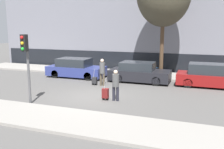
{
  "coord_description": "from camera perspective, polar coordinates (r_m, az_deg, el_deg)",
  "views": [
    {
      "loc": [
        5.51,
        -12.13,
        3.75
      ],
      "look_at": [
        0.44,
        1.8,
        0.95
      ],
      "focal_mm": 40.0,
      "sensor_mm": 36.0,
      "label": 1
    }
  ],
  "objects": [
    {
      "name": "traffic_light",
      "position": [
        12.65,
        -19.07,
        4.25
      ],
      "size": [
        0.28,
        0.47,
        3.43
      ],
      "color": "#515154",
      "rests_on": "ground_plane"
    },
    {
      "name": "trolley_right",
      "position": [
        13.07,
        -1.54,
        -4.31
      ],
      "size": [
        0.34,
        0.29,
        1.16
      ],
      "color": "maroon",
      "rests_on": "ground_plane"
    },
    {
      "name": "parked_car_1",
      "position": [
        17.49,
        6.24,
        0.42
      ],
      "size": [
        4.17,
        1.85,
        1.38
      ],
      "color": "black",
      "rests_on": "ground_plane"
    },
    {
      "name": "ground_plane",
      "position": [
        13.84,
        -4.28,
        -5.06
      ],
      "size": [
        80.0,
        80.0,
        0.0
      ],
      "primitive_type": "plane",
      "color": "#565451"
    },
    {
      "name": "trolley_left",
      "position": [
        16.49,
        -4.02,
        -1.32
      ],
      "size": [
        0.34,
        0.29,
        1.07
      ],
      "color": "#262628",
      "rests_on": "ground_plane"
    },
    {
      "name": "parked_car_2",
      "position": [
        17.09,
        21.08,
        -0.35
      ],
      "size": [
        3.94,
        1.71,
        1.49
      ],
      "color": "maroon",
      "rests_on": "ground_plane"
    },
    {
      "name": "sidewalk_far",
      "position": [
        20.25,
        3.87,
        0.17
      ],
      "size": [
        28.0,
        3.0,
        0.12
      ],
      "color": "gray",
      "rests_on": "ground_plane"
    },
    {
      "name": "sidewalk_near",
      "position": [
        10.69,
        -12.68,
        -9.78
      ],
      "size": [
        28.0,
        2.5,
        0.12
      ],
      "color": "gray",
      "rests_on": "ground_plane"
    },
    {
      "name": "building_facade",
      "position": [
        23.13,
        6.37,
        13.55
      ],
      "size": [
        28.0,
        2.27,
        9.89
      ],
      "color": "slate",
      "rests_on": "ground_plane"
    },
    {
      "name": "parked_bicycle",
      "position": [
        19.76,
        9.1,
        1.07
      ],
      "size": [
        1.77,
        0.06,
        0.96
      ],
      "color": "black",
      "rests_on": "sidewalk_far"
    },
    {
      "name": "pedestrian_right",
      "position": [
        12.82,
        0.84,
        -2.08
      ],
      "size": [
        0.35,
        0.34,
        1.62
      ],
      "rotation": [
        0.0,
        0.0,
        0.14
      ],
      "color": "#23232D",
      "rests_on": "ground_plane"
    },
    {
      "name": "pedestrian_left",
      "position": [
        16.16,
        -2.26,
        0.92
      ],
      "size": [
        0.35,
        0.34,
        1.77
      ],
      "rotation": [
        0.0,
        0.0,
        0.02
      ],
      "color": "#4C4233",
      "rests_on": "ground_plane"
    },
    {
      "name": "parked_car_0",
      "position": [
        19.26,
        -8.29,
        1.39
      ],
      "size": [
        4.39,
        1.84,
        1.44
      ],
      "color": "navy",
      "rests_on": "ground_plane"
    }
  ]
}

